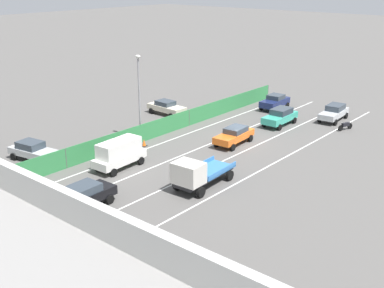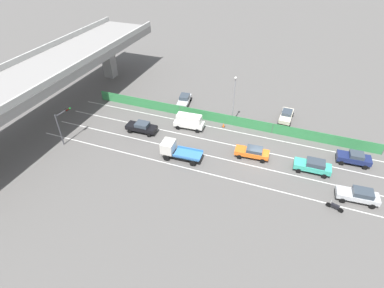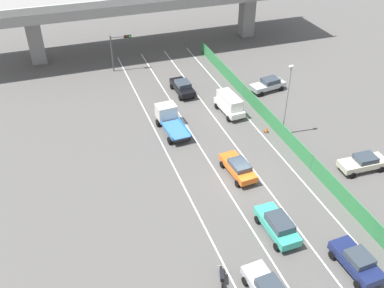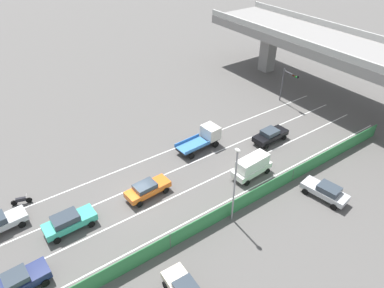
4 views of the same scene
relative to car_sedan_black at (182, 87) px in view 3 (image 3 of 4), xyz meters
The scene contains 18 objects.
ground_plane 17.92m from the car_sedan_black, 90.59° to the right, with size 300.00×300.00×0.00m, color #565451.
lane_line_left_edge 12.44m from the car_sedan_black, 116.17° to the right, with size 0.14×49.51×0.01m, color silver.
lane_line_mid_left 11.34m from the car_sedan_black, 99.92° to the right, with size 0.14×49.51×0.01m, color silver.
lane_line_mid_right 11.28m from the car_sedan_black, 81.93° to the right, with size 0.14×49.51×0.01m, color silver.
lane_line_right_edge 12.28m from the car_sedan_black, 65.37° to the right, with size 0.14×49.51×0.01m, color silver.
green_fence 13.00m from the car_sedan_black, 58.90° to the right, with size 0.10×45.61×1.71m.
car_sedan_black is the anchor object (origin of this frame).
car_van_white 7.31m from the car_sedan_black, 61.12° to the right, with size 2.19×4.71×2.32m.
car_taxi_orange 17.07m from the car_sedan_black, 90.49° to the right, with size 2.19×4.70×1.57m.
car_sedan_navy 30.18m from the car_sedan_black, 83.60° to the right, with size 2.18×4.30×1.68m.
car_taxi_teal 24.95m from the car_sedan_black, 90.69° to the right, with size 2.09×4.64×1.74m.
flatbed_truck_blue 8.12m from the car_sedan_black, 118.29° to the right, with size 2.62×5.59×2.38m.
motorcycle 28.39m from the car_sedan_black, 102.56° to the right, with size 0.82×1.88×0.93m.
parked_sedan_cream 23.19m from the car_sedan_black, 60.80° to the right, with size 4.64×2.12×1.57m.
parked_wagon_silver 10.72m from the car_sedan_black, 15.52° to the right, with size 4.72×2.53×1.61m.
traffic_light 11.13m from the car_sedan_black, 123.25° to the left, with size 2.84×0.60×5.03m.
street_lamp 14.74m from the car_sedan_black, 59.70° to the right, with size 0.60×0.36×8.01m.
traffic_cone 12.74m from the car_sedan_black, 62.98° to the right, with size 0.47×0.47×0.65m.
Camera 3 is at (-14.55, -27.98, 25.73)m, focal length 40.79 mm.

